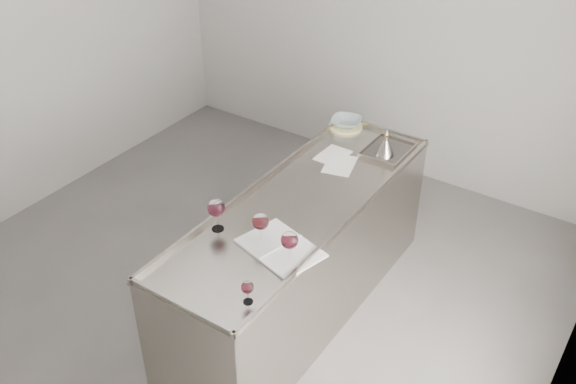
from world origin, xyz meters
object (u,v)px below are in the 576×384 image
Objects in this scene: counter at (300,257)px; wine_glass_left at (216,209)px; notebook at (280,248)px; wine_glass_middle at (261,222)px; wine_glass_right at (290,241)px; wine_glass_small at (247,288)px; ceramic_bowl at (346,122)px; wine_funnel at (385,147)px.

wine_glass_left reaches higher than counter.
notebook is (0.44, 0.05, -0.15)m from wine_glass_left.
wine_glass_middle and wine_glass_right have the same top height.
wine_glass_right is 0.42m from wine_glass_small.
wine_glass_small is 0.61× the size of ceramic_bowl.
wine_glass_right is at bearing -86.44° from wine_funnel.
wine_glass_small is (0.25, -0.47, -0.04)m from wine_glass_middle.
wine_glass_middle is at bearing -96.68° from wine_funnel.
counter is 11.94× the size of wine_glass_middle.
wine_glass_small is (0.55, -0.42, -0.05)m from wine_glass_left.
notebook is at bearing -90.70° from wine_funnel.
counter is 0.78m from wine_glass_middle.
wine_glass_right is at bearing -13.66° from notebook.
counter is 10.30× the size of ceramic_bowl.
ceramic_bowl is (-0.30, 1.56, -0.09)m from wine_glass_middle.
wine_glass_right reaches higher than counter.
wine_glass_left reaches higher than wine_glass_right.
wine_glass_left is at bearing 142.83° from wine_glass_small.
wine_funnel reaches higher than counter.
counter is 4.35× the size of notebook.
counter is 11.43× the size of wine_funnel.
notebook is at bearing -71.26° from counter.
wine_glass_middle reaches higher than notebook.
wine_funnel reaches higher than wine_glass_right.
wine_funnel is (0.16, 1.35, -0.08)m from wine_glass_middle.
wine_glass_left reaches higher than wine_glass_middle.
notebook is (-0.10, 0.06, -0.14)m from wine_glass_right.
wine_glass_left is at bearing -107.99° from wine_funnel.
wine_glass_left reaches higher than ceramic_bowl.
wine_glass_middle is 1.00× the size of wine_glass_right.
notebook is 2.37× the size of ceramic_bowl.
counter is 11.91× the size of wine_glass_right.
wine_glass_small is at bearing -37.17° from wine_glass_left.
wine_glass_left is at bearing -170.08° from wine_glass_middle.
wine_glass_right reaches higher than wine_glass_small.
wine_glass_left is (-0.28, -0.54, 0.62)m from counter.
wine_funnel reaches higher than notebook.
wine_glass_middle is (0.02, -0.48, 0.61)m from counter.
notebook is at bearing 7.12° from wine_glass_left.
wine_glass_right reaches higher than notebook.
ceramic_bowl reaches higher than counter.
wine_glass_right is at bearing -63.60° from counter.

